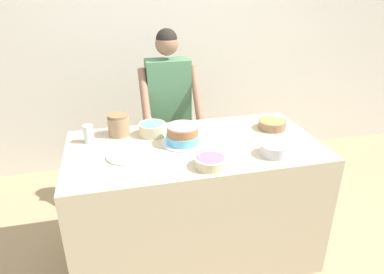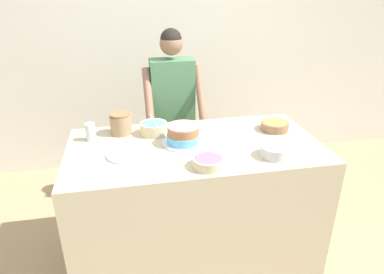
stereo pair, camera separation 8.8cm
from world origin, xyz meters
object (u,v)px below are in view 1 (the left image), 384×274
Objects in this scene: cake at (183,135)px; frosting_bowl_blue at (152,129)px; frosting_bowl_purple at (210,161)px; frosting_bowl_white at (275,149)px; frosting_bowl_olive at (272,124)px; drinking_glass at (88,134)px; stoneware_jar at (119,125)px; person_baker at (169,103)px; ceramic_plate at (128,155)px.

cake is 0.27m from frosting_bowl_blue.
frosting_bowl_white is at bearing 6.66° from frosting_bowl_purple.
frosting_bowl_blue is (-0.71, 0.49, 0.01)m from frosting_bowl_white.
frosting_bowl_olive is (0.61, 0.45, 0.00)m from frosting_bowl_purple.
cake is 0.71m from frosting_bowl_olive.
drinking_glass is (-1.14, 0.47, 0.02)m from frosting_bowl_white.
frosting_bowl_olive is at bearing -7.77° from stoneware_jar.
person_baker is at bearing 68.21° from frosting_bowl_blue.
cake is 1.09× the size of ceramic_plate.
frosting_bowl_white reaches higher than frosting_bowl_purple.
frosting_bowl_blue is at bearing -111.79° from person_baker.
person_baker reaches higher than stoneware_jar.
ceramic_plate is (-1.08, -0.20, -0.03)m from frosting_bowl_olive.
stoneware_jar is at bearing 129.90° from frosting_bowl_purple.
drinking_glass is (-0.65, -0.56, 0.02)m from person_baker.
cake is 0.48m from stoneware_jar.
frosting_bowl_white reaches higher than frosting_bowl_olive.
frosting_bowl_olive is at bearing 7.89° from cake.
frosting_bowl_white is at bearing -22.47° from drinking_glass.
cake is 0.39m from ceramic_plate.
ceramic_plate is (-0.38, -0.10, -0.05)m from cake.
frosting_bowl_purple reaches higher than drinking_glass.
frosting_bowl_blue is (-0.88, 0.10, 0.01)m from frosting_bowl_olive.
drinking_glass is (-0.44, -0.02, 0.01)m from frosting_bowl_blue.
frosting_bowl_blue is 0.36m from ceramic_plate.
person_baker reaches higher than drinking_glass.
drinking_glass is (-1.32, 0.08, 0.03)m from frosting_bowl_olive.
stoneware_jar is at bearing 149.81° from frosting_bowl_white.
ceramic_plate is at bearing -116.32° from person_baker.
frosting_bowl_white is 1.09m from stoneware_jar.
frosting_bowl_purple is 0.61m from frosting_bowl_blue.
frosting_bowl_white reaches higher than ceramic_plate.
cake is 1.43× the size of frosting_bowl_olive.
frosting_bowl_white is at bearing -113.49° from frosting_bowl_olive.
drinking_glass is (-0.62, 0.18, 0.00)m from cake.
stoneware_jar is at bearing 95.38° from ceramic_plate.
drinking_glass is (-0.71, 0.52, 0.03)m from frosting_bowl_purple.
person_baker reaches higher than frosting_bowl_white.
cake reaches higher than frosting_bowl_olive.
person_baker is at bearing 40.56° from drinking_glass.
drinking_glass is at bearing 130.97° from ceramic_plate.
person_baker is at bearing 136.29° from frosting_bowl_olive.
ceramic_plate is (0.24, -0.28, -0.05)m from drinking_glass.
person_baker reaches higher than ceramic_plate.
ceramic_plate is (-0.20, -0.30, -0.04)m from frosting_bowl_blue.
frosting_bowl_olive is at bearing -43.71° from person_baker.
person_baker reaches higher than frosting_bowl_blue.
drinking_glass reaches higher than ceramic_plate.
frosting_bowl_white is 0.91× the size of frosting_bowl_olive.
stoneware_jar is (-0.23, 0.05, 0.03)m from frosting_bowl_blue.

